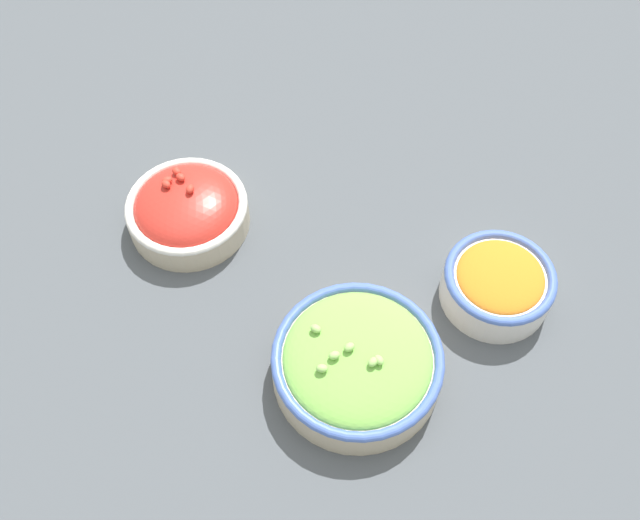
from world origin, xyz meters
The scene contains 4 objects.
ground_plane centered at (0.00, 0.00, 0.00)m, with size 3.00×3.00×0.00m, color #4C5156.
bowl_cherry_tomatoes centered at (0.17, 0.09, 0.03)m, with size 0.16×0.16×0.07m.
bowl_lettuce centered at (-0.14, 0.05, 0.03)m, with size 0.20×0.20×0.07m.
bowl_carrots centered at (-0.16, -0.16, 0.03)m, with size 0.14×0.14×0.06m.
Camera 1 is at (-0.39, 0.29, 0.78)m, focal length 40.00 mm.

